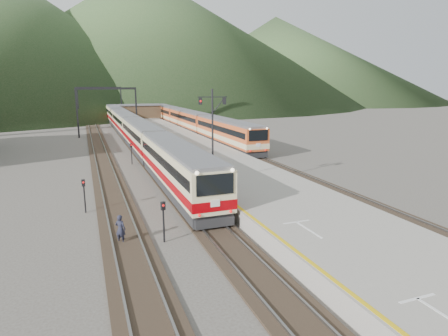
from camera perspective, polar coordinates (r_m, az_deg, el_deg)
name	(u,v)px	position (r m, az deg, el deg)	size (l,w,h in m)	color
ground	(310,335)	(14.20, 12.95, -23.49)	(400.00, 400.00, 0.00)	#47423D
track_main	(140,149)	(50.55, -12.74, 2.82)	(2.60, 200.00, 0.23)	black
track_far	(100,151)	(50.14, -18.40, 2.41)	(2.60, 200.00, 0.23)	black
track_second	(221,144)	(53.30, -0.39, 3.61)	(2.60, 200.00, 0.23)	black
platform	(185,146)	(49.61, -6.01, 3.39)	(8.00, 100.00, 1.00)	gray
gantry_near	(107,102)	(64.60, -17.41, 9.53)	(9.55, 0.25, 8.00)	black
gantry_far	(100,98)	(89.56, -18.41, 10.12)	(9.55, 0.25, 8.00)	black
station_shed	(140,111)	(88.48, -12.70, 8.47)	(9.40, 4.40, 3.10)	#4D3926
hill_b	(141,36)	(243.98, -12.47, 19.07)	(220.00, 220.00, 75.00)	#24461E
hill_c	(275,58)	(249.08, 7.72, 16.21)	(160.00, 160.00, 50.00)	#24461E
main_train	(125,124)	(66.28, -14.80, 6.52)	(2.70, 92.89, 3.30)	beige
second_train	(189,121)	(69.34, -5.34, 7.19)	(2.84, 58.26, 3.46)	#CB5527
signal_mast	(213,126)	(28.33, -1.76, 6.42)	(2.17, 0.57, 7.04)	black
short_signal_a	(163,216)	(20.31, -9.22, -7.28)	(0.26, 0.22, 2.27)	black
short_signal_b	(131,151)	(40.99, -13.93, 2.54)	(0.23, 0.18, 2.27)	black
short_signal_c	(84,191)	(26.27, -20.55, -3.36)	(0.22, 0.16, 2.27)	black
worker	(120,229)	(20.89, -15.50, -8.97)	(0.58, 0.38, 1.60)	#1E1F2F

